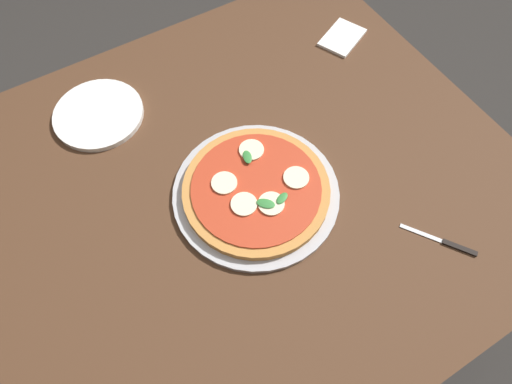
{
  "coord_description": "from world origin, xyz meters",
  "views": [
    {
      "loc": [
        -0.26,
        -0.47,
        1.61
      ],
      "look_at": [
        -0.01,
        -0.04,
        0.73
      ],
      "focal_mm": 31.35,
      "sensor_mm": 36.0,
      "label": 1
    }
  ],
  "objects_px": {
    "plate_white": "(99,114)",
    "napkin": "(342,37)",
    "pizza": "(256,189)",
    "dining_table": "(249,197)",
    "serving_tray": "(256,193)",
    "knife": "(448,243)"
  },
  "relations": [
    {
      "from": "pizza",
      "to": "dining_table",
      "type": "bearing_deg",
      "value": 82.75
    },
    {
      "from": "pizza",
      "to": "knife",
      "type": "bearing_deg",
      "value": -47.53
    },
    {
      "from": "pizza",
      "to": "plate_white",
      "type": "relative_size",
      "value": 1.47
    },
    {
      "from": "pizza",
      "to": "serving_tray",
      "type": "bearing_deg",
      "value": 112.29
    },
    {
      "from": "dining_table",
      "to": "napkin",
      "type": "relative_size",
      "value": 9.51
    },
    {
      "from": "serving_tray",
      "to": "napkin",
      "type": "bearing_deg",
      "value": 33.17
    },
    {
      "from": "pizza",
      "to": "napkin",
      "type": "distance_m",
      "value": 0.56
    },
    {
      "from": "serving_tray",
      "to": "knife",
      "type": "relative_size",
      "value": 2.65
    },
    {
      "from": "pizza",
      "to": "plate_white",
      "type": "bearing_deg",
      "value": 119.21
    },
    {
      "from": "dining_table",
      "to": "plate_white",
      "type": "relative_size",
      "value": 5.49
    },
    {
      "from": "napkin",
      "to": "dining_table",
      "type": "bearing_deg",
      "value": -150.4
    },
    {
      "from": "dining_table",
      "to": "pizza",
      "type": "bearing_deg",
      "value": -97.25
    },
    {
      "from": "pizza",
      "to": "napkin",
      "type": "relative_size",
      "value": 2.55
    },
    {
      "from": "plate_white",
      "to": "napkin",
      "type": "relative_size",
      "value": 1.73
    },
    {
      "from": "plate_white",
      "to": "knife",
      "type": "relative_size",
      "value": 1.57
    },
    {
      "from": "knife",
      "to": "dining_table",
      "type": "bearing_deg",
      "value": 128.24
    },
    {
      "from": "serving_tray",
      "to": "napkin",
      "type": "xyz_separation_m",
      "value": [
        0.47,
        0.31,
        -0.0
      ]
    },
    {
      "from": "dining_table",
      "to": "pizza",
      "type": "xyz_separation_m",
      "value": [
        -0.01,
        -0.04,
        0.11
      ]
    },
    {
      "from": "dining_table",
      "to": "napkin",
      "type": "distance_m",
      "value": 0.54
    },
    {
      "from": "plate_white",
      "to": "napkin",
      "type": "bearing_deg",
      "value": -7.54
    },
    {
      "from": "serving_tray",
      "to": "pizza",
      "type": "relative_size",
      "value": 1.14
    },
    {
      "from": "serving_tray",
      "to": "dining_table",
      "type": "bearing_deg",
      "value": 82.42
    }
  ]
}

